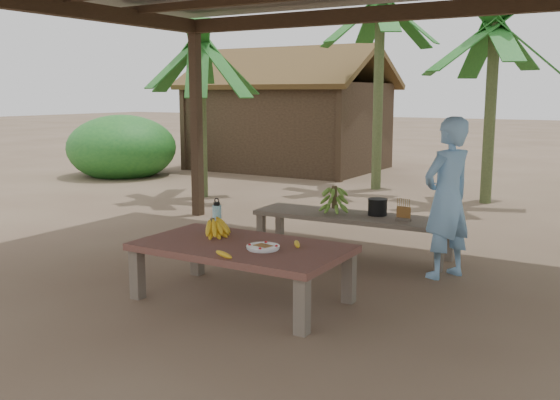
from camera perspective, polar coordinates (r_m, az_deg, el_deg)
The scene contains 16 objects.
ground at distance 5.92m, azimuth 0.20°, elevation -7.73°, with size 80.00×80.00×0.00m, color brown.
work_table at distance 5.38m, azimuth -3.51°, elevation -4.74°, with size 1.80×1.01×0.50m.
bench at distance 6.96m, azimuth 6.59°, elevation -1.78°, with size 2.23×0.71×0.45m.
ripe_banana_bunch at distance 5.67m, azimuth -6.18°, elevation -2.41°, with size 0.30×0.26×0.18m, color yellow, non-canonical shape.
plate at distance 5.18m, azimuth -1.56°, elevation -4.35°, with size 0.28×0.28×0.04m.
loose_banana_front at distance 4.95m, azimuth -5.16°, elevation -4.99°, with size 0.04×0.18×0.04m, color yellow.
loose_banana_side at distance 5.27m, azimuth 1.57°, elevation -4.05°, with size 0.04×0.15×0.04m, color yellow.
water_flask at distance 5.88m, azimuth -5.79°, elevation -1.55°, with size 0.08×0.08×0.31m.
green_banana_stalk at distance 7.00m, azimuth 4.98°, elevation 0.11°, with size 0.28×0.28×0.32m, color #598C2D, non-canonical shape.
cooking_pot at distance 6.94m, azimuth 8.91°, elevation -0.66°, with size 0.21×0.21×0.18m, color black.
skewer_rack at distance 6.69m, azimuth 11.24°, elevation -0.85°, with size 0.18×0.08×0.24m, color #A57F47, non-canonical shape.
woman at distance 6.20m, azimuth 15.04°, elevation 0.16°, with size 0.57×0.37×1.56m, color #70A2D4.
hut at distance 14.84m, azimuth 0.95°, elevation 7.15°, with size 4.40×3.43×2.85m.
banana_plant_n at distance 10.65m, azimuth 19.00°, elevation 13.58°, with size 1.80×1.80×3.07m.
banana_plant_nw at distance 11.79m, azimuth 9.16°, elevation 16.29°, with size 1.80×1.80×3.65m.
banana_plant_w at distance 10.78m, azimuth -7.33°, elevation 12.67°, with size 1.80×1.80×2.82m.
Camera 1 is at (2.87, -4.86, 1.78)m, focal length 40.00 mm.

